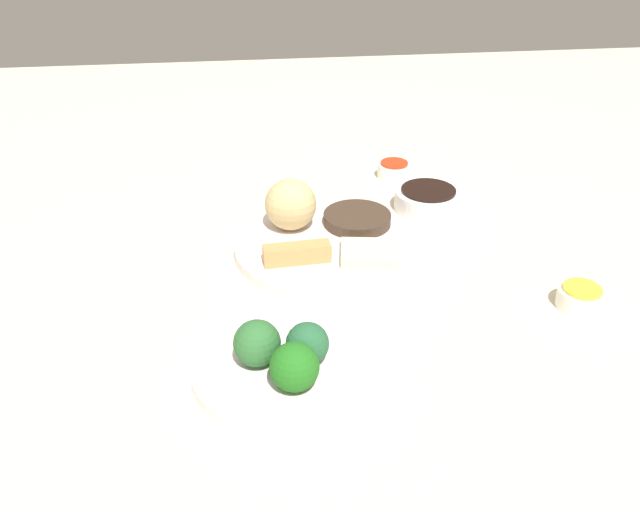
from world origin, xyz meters
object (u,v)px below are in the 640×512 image
object	(u,v)px
main_plate	(328,246)
sauce_ramekin_hot_mustard	(580,298)
soy_sauce_bowl	(428,200)
broccoli_plate	(280,368)
sauce_ramekin_sweet_and_sour	(394,171)

from	to	relation	value
main_plate	sauce_ramekin_hot_mustard	xyz separation A→B (m)	(0.18, 0.30, 0.00)
soy_sauce_bowl	main_plate	bearing A→B (deg)	-57.36
main_plate	soy_sauce_bowl	world-z (taller)	soy_sauce_bowl
broccoli_plate	soy_sauce_bowl	size ratio (longest dim) A/B	1.83
main_plate	sauce_ramekin_hot_mustard	size ratio (longest dim) A/B	4.61
soy_sauce_bowl	sauce_ramekin_hot_mustard	distance (m)	0.32
main_plate	sauce_ramekin_hot_mustard	distance (m)	0.35
main_plate	broccoli_plate	world-z (taller)	main_plate
broccoli_plate	soy_sauce_bowl	distance (m)	0.47
main_plate	sauce_ramekin_sweet_and_sour	distance (m)	0.29
sauce_ramekin_sweet_and_sour	sauce_ramekin_hot_mustard	bearing A→B (deg)	19.20
sauce_ramekin_hot_mustard	sauce_ramekin_sweet_and_sour	bearing A→B (deg)	-160.80
sauce_ramekin_sweet_and_sour	main_plate	bearing A→B (deg)	-31.57
main_plate	broccoli_plate	distance (m)	0.28
main_plate	broccoli_plate	xyz separation A→B (m)	(0.26, -0.09, -0.00)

